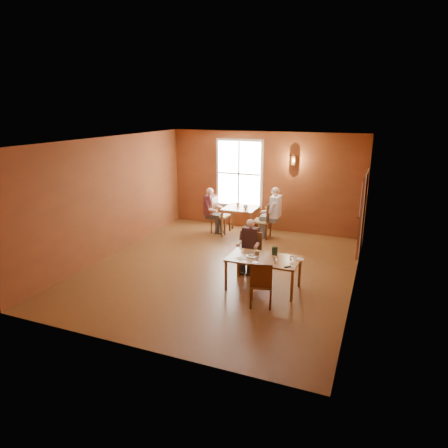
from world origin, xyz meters
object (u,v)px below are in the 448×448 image
at_px(chair_diner_main, 250,254).
at_px(second_table, 241,221).
at_px(diner_main, 250,250).
at_px(diner_maroon, 220,211).
at_px(main_table, 263,273).
at_px(chair_diner_maroon, 221,215).
at_px(chair_diner_white, 262,220).
at_px(chair_empty, 261,283).
at_px(diner_white, 263,213).

relative_size(chair_diner_main, second_table, 1.00).
xyz_separation_m(diner_main, diner_maroon, (-1.85, 2.71, 0.07)).
distance_m(main_table, chair_diner_maroon, 4.06).
bearing_deg(chair_diner_white, chair_empty, -163.55).
bearing_deg(chair_diner_main, diner_main, 90.00).
relative_size(main_table, chair_diner_maroon, 1.35).
bearing_deg(diner_white, second_table, 90.00).
bearing_deg(diner_white, chair_diner_white, 90.00).
bearing_deg(diner_main, diner_maroon, -55.65).
distance_m(main_table, second_table, 3.73).
relative_size(main_table, diner_main, 1.23).
height_order(second_table, diner_white, diner_white).
bearing_deg(chair_diner_maroon, main_table, 34.89).
height_order(chair_diner_main, second_table, chair_diner_main).
height_order(chair_diner_white, chair_diner_maroon, chair_diner_maroon).
bearing_deg(main_table, chair_empty, -76.45).
xyz_separation_m(chair_diner_main, diner_white, (-0.49, 2.68, 0.24)).
bearing_deg(diner_maroon, chair_diner_white, 90.00).
bearing_deg(main_table, diner_white, 106.59).
distance_m(diner_white, diner_maroon, 1.36).
relative_size(diner_main, diner_white, 0.82).
distance_m(main_table, diner_white, 3.49).
distance_m(chair_diner_white, chair_diner_maroon, 1.30).
bearing_deg(chair_diner_maroon, diner_white, 90.00).
xyz_separation_m(chair_empty, diner_white, (-1.16, 4.04, 0.26)).
bearing_deg(second_table, chair_diner_main, -66.38).
bearing_deg(main_table, second_table, 116.66).
relative_size(second_table, diner_maroon, 0.72).
xyz_separation_m(diner_main, chair_empty, (0.67, -1.33, -0.14)).
xyz_separation_m(chair_empty, diner_maroon, (-2.52, 4.04, 0.20)).
height_order(main_table, diner_white, diner_white).
height_order(diner_main, chair_diner_white, diner_main).
relative_size(chair_empty, diner_white, 0.64).
bearing_deg(chair_empty, diner_white, 92.00).
bearing_deg(second_table, chair_diner_white, 0.00).
relative_size(chair_diner_main, diner_maroon, 0.72).
bearing_deg(diner_maroon, chair_diner_main, 34.65).
bearing_deg(second_table, diner_main, -66.61).
height_order(chair_diner_white, diner_white, diner_white).
height_order(chair_empty, diner_white, diner_white).
xyz_separation_m(main_table, diner_maroon, (-2.35, 3.33, 0.32)).
distance_m(diner_main, diner_maroon, 3.28).
xyz_separation_m(chair_empty, chair_diner_white, (-1.19, 4.04, 0.06)).
xyz_separation_m(second_table, chair_diner_white, (0.65, 0.00, 0.10)).
bearing_deg(main_table, chair_diner_white, 107.06).
xyz_separation_m(chair_diner_main, diner_main, (0.00, -0.03, 0.12)).
relative_size(diner_main, chair_diner_white, 1.15).
distance_m(chair_diner_main, chair_diner_maroon, 3.24).
height_order(chair_diner_main, chair_diner_white, chair_diner_white).
relative_size(main_table, diner_maroon, 1.11).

